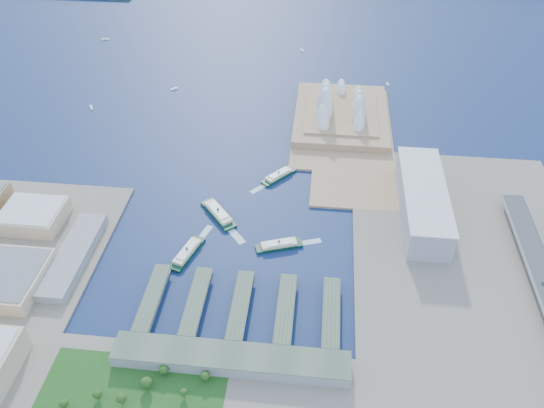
# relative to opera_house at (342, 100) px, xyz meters

# --- Properties ---
(ground) EXTENTS (3000.00, 3000.00, 0.00)m
(ground) POSITION_rel_opera_house_xyz_m (-105.00, -280.00, -32.00)
(ground) COLOR #0E1F45
(ground) RESTS_ON ground
(east_land) EXTENTS (240.00, 500.00, 3.00)m
(east_land) POSITION_rel_opera_house_xyz_m (135.00, -330.00, -30.50)
(east_land) COLOR gray
(east_land) RESTS_ON ground
(peninsula) EXTENTS (135.00, 220.00, 3.00)m
(peninsula) POSITION_rel_opera_house_xyz_m (2.50, -20.00, -30.50)
(peninsula) COLOR tan
(peninsula) RESTS_ON ground
(opera_house) EXTENTS (134.00, 180.00, 58.00)m
(opera_house) POSITION_rel_opera_house_xyz_m (0.00, 0.00, 0.00)
(opera_house) COLOR white
(opera_house) RESTS_ON peninsula
(toaster_building) EXTENTS (45.00, 155.00, 35.00)m
(toaster_building) POSITION_rel_opera_house_xyz_m (90.00, -200.00, -11.50)
(toaster_building) COLOR #96969C
(toaster_building) RESTS_ON east_land
(ferry_wharves) EXTENTS (184.00, 90.00, 9.30)m
(ferry_wharves) POSITION_rel_opera_house_xyz_m (-91.00, -355.00, -27.35)
(ferry_wharves) COLOR #495742
(ferry_wharves) RESTS_ON ground
(terminal_building) EXTENTS (200.00, 28.00, 12.00)m
(terminal_building) POSITION_rel_opera_house_xyz_m (-90.00, -415.00, -23.00)
(terminal_building) COLOR gray
(terminal_building) RESTS_ON south_land
(ferry_a) EXTENTS (48.34, 54.45, 11.01)m
(ferry_a) POSITION_rel_opera_house_xyz_m (-136.27, -224.82, -26.49)
(ferry_a) COLOR #0C311E
(ferry_a) RESTS_ON ground
(ferry_b) EXTENTS (41.60, 44.91, 9.24)m
(ferry_b) POSITION_rel_opera_house_xyz_m (-75.38, -146.02, -27.38)
(ferry_b) COLOR #0C311E
(ferry_b) RESTS_ON ground
(ferry_c) EXTENTS (29.06, 54.40, 9.99)m
(ferry_c) POSITION_rel_opera_house_xyz_m (-157.03, -289.37, -27.01)
(ferry_c) COLOR #0C311E
(ferry_c) RESTS_ON ground
(ferry_d) EXTENTS (51.35, 28.08, 9.44)m
(ferry_d) POSITION_rel_opera_house_xyz_m (-63.32, -267.91, -27.28)
(ferry_d) COLOR #0C311E
(ferry_d) RESTS_ON ground
(boat_a) EXTENTS (9.28, 13.05, 2.53)m
(boat_a) POSITION_rel_opera_house_xyz_m (-368.51, -4.11, -30.73)
(boat_a) COLOR white
(boat_a) RESTS_ON ground
(boat_b) EXTENTS (10.78, 10.13, 2.96)m
(boat_b) POSITION_rel_opera_house_xyz_m (-260.05, 65.59, -30.52)
(boat_b) COLOR white
(boat_b) RESTS_ON ground
(boat_c) EXTENTS (4.99, 10.77, 2.33)m
(boat_c) POSITION_rel_opera_house_xyz_m (73.85, 117.99, -30.83)
(boat_c) COLOR white
(boat_c) RESTS_ON ground
(boat_d) EXTENTS (16.45, 4.22, 2.75)m
(boat_d) POSITION_rel_opera_house_xyz_m (-434.67, 242.78, -30.62)
(boat_d) COLOR white
(boat_d) RESTS_ON ground
(boat_e) EXTENTS (7.59, 11.66, 2.74)m
(boat_e) POSITION_rel_opera_house_xyz_m (-69.04, 231.05, -30.63)
(boat_e) COLOR white
(boat_e) RESTS_ON ground
(car_c) EXTENTS (1.75, 4.30, 1.25)m
(car_c) POSITION_rel_opera_house_xyz_m (191.00, -307.27, -16.53)
(car_c) COLOR slate
(car_c) RESTS_ON expressway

